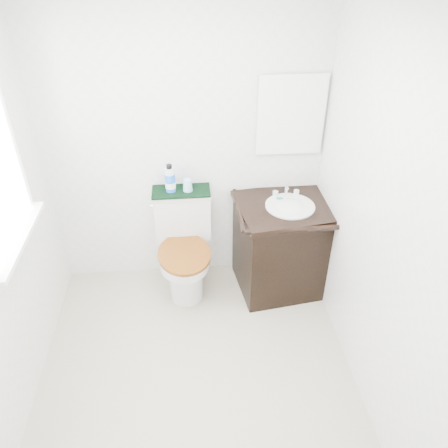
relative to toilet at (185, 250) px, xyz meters
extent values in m
plane|color=beige|center=(0.05, -0.96, -0.38)|extent=(2.40, 2.40, 0.00)
plane|color=white|center=(0.05, 0.24, 0.82)|extent=(2.40, 0.00, 2.40)
plane|color=white|center=(1.15, -0.96, 0.82)|extent=(0.00, 2.40, 2.40)
cube|color=silver|center=(0.87, 0.21, 1.07)|extent=(0.50, 0.02, 0.60)
cylinder|color=silver|center=(0.00, -0.14, -0.16)|extent=(0.28, 0.28, 0.43)
cube|color=silver|center=(0.00, 0.11, -0.16)|extent=(0.28, 0.28, 0.43)
cube|color=silver|center=(0.00, 0.13, 0.26)|extent=(0.45, 0.18, 0.41)
cube|color=silver|center=(0.00, 0.13, 0.48)|extent=(0.48, 0.20, 0.03)
cylinder|color=silver|center=(0.00, -0.18, 0.05)|extent=(0.41, 0.41, 0.08)
cylinder|color=brown|center=(0.00, -0.18, 0.11)|extent=(0.46, 0.46, 0.03)
cube|color=black|center=(0.82, -0.06, 0.01)|extent=(0.77, 0.68, 0.78)
cube|color=black|center=(0.82, -0.06, 0.42)|extent=(0.82, 0.73, 0.04)
cylinder|color=silver|center=(0.85, -0.09, 0.44)|extent=(0.39, 0.39, 0.01)
ellipsoid|color=silver|center=(0.85, -0.09, 0.39)|extent=(0.33, 0.33, 0.17)
cylinder|color=silver|center=(0.85, 0.07, 0.49)|extent=(0.02, 0.02, 0.10)
cube|color=white|center=(0.00, 0.14, -0.24)|extent=(0.20, 0.16, 0.27)
cube|color=white|center=(0.00, 0.14, -0.09)|extent=(0.22, 0.18, 0.03)
cube|color=black|center=(0.00, 0.13, 0.50)|extent=(0.47, 0.22, 0.02)
cylinder|color=blue|center=(-0.08, 0.12, 0.59)|extent=(0.08, 0.08, 0.15)
cylinder|color=silver|center=(-0.08, 0.12, 0.69)|extent=(0.08, 0.08, 0.05)
cylinder|color=black|center=(-0.08, 0.12, 0.73)|extent=(0.04, 0.04, 0.03)
cone|color=#8EC2E8|center=(0.05, 0.12, 0.56)|extent=(0.08, 0.08, 0.10)
ellipsoid|color=#16696D|center=(0.78, 0.02, 0.45)|extent=(0.07, 0.05, 0.02)
camera|label=1|loc=(0.06, -2.94, 2.24)|focal=35.00mm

